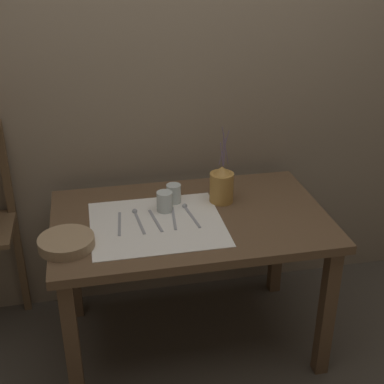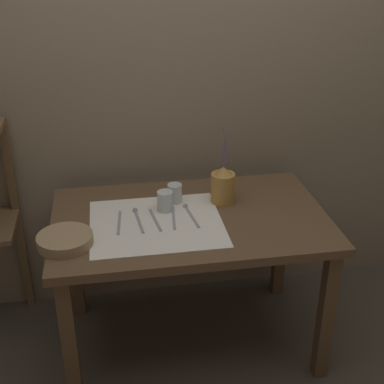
% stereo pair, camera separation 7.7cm
% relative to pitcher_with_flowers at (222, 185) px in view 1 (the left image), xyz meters
% --- Properties ---
extents(ground_plane, '(12.00, 12.00, 0.00)m').
position_rel_pitcher_with_flowers_xyz_m(ground_plane, '(-0.17, -0.11, -0.80)').
color(ground_plane, '#473F35').
extents(stone_wall_back, '(7.00, 0.06, 2.40)m').
position_rel_pitcher_with_flowers_xyz_m(stone_wall_back, '(-0.17, 0.38, 0.40)').
color(stone_wall_back, gray).
rests_on(stone_wall_back, ground_plane).
extents(wooden_table, '(1.23, 0.76, 0.71)m').
position_rel_pitcher_with_flowers_xyz_m(wooden_table, '(-0.17, -0.11, -0.18)').
color(wooden_table, brown).
rests_on(wooden_table, ground_plane).
extents(linen_cloth, '(0.57, 0.50, 0.00)m').
position_rel_pitcher_with_flowers_xyz_m(linen_cloth, '(-0.33, -0.16, -0.08)').
color(linen_cloth, white).
rests_on(linen_cloth, wooden_table).
extents(pitcher_with_flowers, '(0.11, 0.11, 0.38)m').
position_rel_pitcher_with_flowers_xyz_m(pitcher_with_flowers, '(0.00, 0.00, 0.00)').
color(pitcher_with_flowers, '#B7843D').
rests_on(pitcher_with_flowers, wooden_table).
extents(wooden_bowl, '(0.23, 0.23, 0.04)m').
position_rel_pitcher_with_flowers_xyz_m(wooden_bowl, '(-0.71, -0.27, -0.06)').
color(wooden_bowl, '#9E7F5B').
rests_on(wooden_bowl, wooden_table).
extents(glass_tumbler_near, '(0.07, 0.07, 0.09)m').
position_rel_pitcher_with_flowers_xyz_m(glass_tumbler_near, '(-0.28, -0.04, -0.03)').
color(glass_tumbler_near, silver).
rests_on(glass_tumbler_near, wooden_table).
extents(glass_tumbler_far, '(0.07, 0.07, 0.09)m').
position_rel_pitcher_with_flowers_xyz_m(glass_tumbler_far, '(-0.22, 0.03, -0.04)').
color(glass_tumbler_far, silver).
rests_on(glass_tumbler_far, wooden_table).
extents(fork_inner, '(0.03, 0.20, 0.00)m').
position_rel_pitcher_with_flowers_xyz_m(fork_inner, '(-0.49, -0.13, -0.08)').
color(fork_inner, '#939399').
rests_on(fork_inner, wooden_table).
extents(spoon_inner, '(0.04, 0.22, 0.02)m').
position_rel_pitcher_with_flowers_xyz_m(spoon_inner, '(-0.41, -0.07, -0.08)').
color(spoon_inner, '#939399').
rests_on(spoon_inner, wooden_table).
extents(knife_center, '(0.04, 0.20, 0.00)m').
position_rel_pitcher_with_flowers_xyz_m(knife_center, '(-0.33, -0.13, -0.08)').
color(knife_center, '#939399').
rests_on(knife_center, wooden_table).
extents(fork_outer, '(0.03, 0.20, 0.00)m').
position_rel_pitcher_with_flowers_xyz_m(fork_outer, '(-0.25, -0.13, -0.08)').
color(fork_outer, '#939399').
rests_on(fork_outer, wooden_table).
extents(spoon_outer, '(0.05, 0.21, 0.02)m').
position_rel_pitcher_with_flowers_xyz_m(spoon_outer, '(-0.17, -0.07, -0.08)').
color(spoon_outer, '#939399').
rests_on(spoon_outer, wooden_table).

